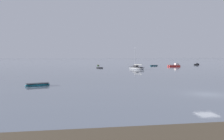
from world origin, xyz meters
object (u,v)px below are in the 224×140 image
at_px(sailboat_moored_1, 136,68).
at_px(rowboat_moored_2, 98,65).
at_px(motorboat_moored_1, 197,64).
at_px(motorboat_moored_3, 176,66).
at_px(rowboat_moored_5, 100,68).
at_px(rowboat_moored_3, 154,66).
at_px(rowboat_moored_0, 37,85).

height_order(sailboat_moored_1, rowboat_moored_2, sailboat_moored_1).
distance_m(motorboat_moored_1, motorboat_moored_3, 24.20).
xyz_separation_m(motorboat_moored_1, rowboat_moored_5, (-51.63, -23.09, -0.08)).
distance_m(sailboat_moored_1, rowboat_moored_3, 26.73).
height_order(motorboat_moored_1, rowboat_moored_2, motorboat_moored_1).
height_order(rowboat_moored_0, sailboat_moored_1, sailboat_moored_1).
bearing_deg(motorboat_moored_1, motorboat_moored_3, 175.17).
bearing_deg(sailboat_moored_1, rowboat_moored_2, -8.39).
bearing_deg(motorboat_moored_1, rowboat_moored_0, -177.91).
bearing_deg(rowboat_moored_2, rowboat_moored_5, -176.48).
bearing_deg(rowboat_moored_5, sailboat_moored_1, 10.38).
height_order(sailboat_moored_1, rowboat_moored_3, sailboat_moored_1).
relative_size(motorboat_moored_1, rowboat_moored_5, 1.48).
bearing_deg(rowboat_moored_5, rowboat_moored_0, -61.47).
bearing_deg(motorboat_moored_1, rowboat_moored_2, 135.28).
relative_size(rowboat_moored_0, rowboat_moored_3, 1.01).
height_order(rowboat_moored_3, rowboat_moored_5, rowboat_moored_3).
relative_size(rowboat_moored_5, motorboat_moored_3, 0.48).
distance_m(sailboat_moored_1, motorboat_moored_3, 26.54).
xyz_separation_m(motorboat_moored_1, sailboat_moored_1, (-39.81, -31.39, 0.14)).
bearing_deg(rowboat_moored_0, rowboat_moored_3, -143.05).
relative_size(sailboat_moored_1, motorboat_moored_3, 1.34).
bearing_deg(rowboat_moored_0, sailboat_moored_1, -143.36).
bearing_deg(rowboat_moored_3, motorboat_moored_1, -169.74).
bearing_deg(rowboat_moored_3, rowboat_moored_5, 20.25).
distance_m(sailboat_moored_1, rowboat_moored_2, 32.36).
relative_size(motorboat_moored_1, rowboat_moored_3, 1.06).
xyz_separation_m(rowboat_moored_5, motorboat_moored_3, (33.26, 7.34, 0.20)).
height_order(rowboat_moored_2, rowboat_moored_3, rowboat_moored_3).
bearing_deg(sailboat_moored_1, motorboat_moored_1, -78.18).
bearing_deg(sailboat_moored_1, rowboat_moored_0, 120.58).
xyz_separation_m(rowboat_moored_3, rowboat_moored_5, (-26.03, -14.34, -0.04)).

